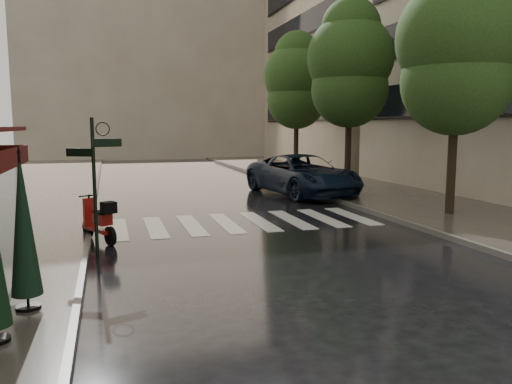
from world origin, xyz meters
TOP-DOWN VIEW (x-y plane):
  - ground at (0.00, 0.00)m, footprint 120.00×120.00m
  - sidewalk_near at (-4.50, 12.00)m, footprint 6.00×60.00m
  - sidewalk_far at (10.25, 12.00)m, footprint 5.50×60.00m
  - curb_near at (-1.45, 12.00)m, footprint 0.12×60.00m
  - curb_far at (7.45, 12.00)m, footprint 0.12×60.00m
  - crosswalk at (2.98, 6.00)m, footprint 7.85×3.20m
  - signpost at (-1.19, 3.00)m, footprint 1.17×0.29m
  - haussmann_far at (16.50, 26.00)m, footprint 8.00×16.00m
  - backdrop_building at (3.00, 38.00)m, footprint 22.00×6.00m
  - tree_near at (9.60, 5.00)m, footprint 3.80×3.80m
  - tree_mid at (9.50, 12.00)m, footprint 3.80×3.80m
  - tree_far at (9.70, 19.00)m, footprint 3.80×3.80m
  - scooter at (-1.16, 4.56)m, footprint 0.94×1.58m
  - parked_car at (7.00, 11.24)m, footprint 3.73×6.47m
  - parasol_back at (-2.16, -0.32)m, footprint 0.46×0.46m

SIDE VIEW (x-z plane):
  - ground at x=0.00m, z-range 0.00..0.00m
  - crosswalk at x=2.98m, z-range 0.00..0.01m
  - sidewalk_near at x=-4.50m, z-range 0.00..0.12m
  - sidewalk_far at x=10.25m, z-range 0.00..0.12m
  - curb_near at x=-1.45m, z-range -0.01..0.15m
  - curb_far at x=7.45m, z-range -0.01..0.15m
  - scooter at x=-1.16m, z-range -0.04..1.09m
  - parked_car at x=7.00m, z-range 0.00..1.70m
  - parasol_back at x=-2.16m, z-range 0.21..2.67m
  - signpost at x=-1.19m, z-range 0.28..3.38m
  - tree_near at x=9.60m, z-range 1.33..9.31m
  - tree_far at x=9.70m, z-range 1.37..9.54m
  - tree_mid at x=9.50m, z-range 1.42..9.76m
  - haussmann_far at x=16.50m, z-range 0.00..18.50m
  - backdrop_building at x=3.00m, z-range 0.00..20.00m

